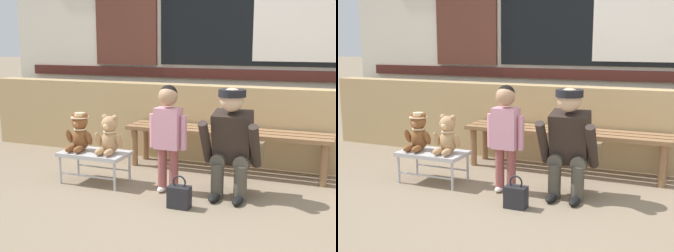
% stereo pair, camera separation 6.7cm
% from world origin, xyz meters
% --- Properties ---
extents(ground_plane, '(60.00, 60.00, 0.00)m').
position_xyz_m(ground_plane, '(0.00, 0.00, 0.00)').
color(ground_plane, '#84725B').
extents(brick_low_wall, '(6.64, 0.25, 0.85)m').
position_xyz_m(brick_low_wall, '(0.00, 1.43, 0.42)').
color(brick_low_wall, tan).
rests_on(brick_low_wall, ground).
extents(wooden_bench_long, '(2.10, 0.40, 0.44)m').
position_xyz_m(wooden_bench_long, '(-0.17, 1.06, 0.37)').
color(wooden_bench_long, '#8E6642').
rests_on(wooden_bench_long, ground).
extents(small_display_bench, '(0.64, 0.36, 0.30)m').
position_xyz_m(small_display_bench, '(-1.22, 0.24, 0.27)').
color(small_display_bench, '#BCBCC1').
rests_on(small_display_bench, ground).
extents(teddy_bear_with_hat, '(0.28, 0.27, 0.36)m').
position_xyz_m(teddy_bear_with_hat, '(-1.38, 0.24, 0.47)').
color(teddy_bear_with_hat, brown).
rests_on(teddy_bear_with_hat, small_display_bench).
extents(teddy_bear_plain, '(0.28, 0.26, 0.36)m').
position_xyz_m(teddy_bear_plain, '(-1.06, 0.24, 0.46)').
color(teddy_bear_plain, tan).
rests_on(teddy_bear_plain, small_display_bench).
extents(child_standing, '(0.35, 0.18, 0.96)m').
position_xyz_m(child_standing, '(-0.47, 0.24, 0.59)').
color(child_standing, '#994C4C').
rests_on(child_standing, ground).
extents(adult_crouching, '(0.50, 0.49, 0.95)m').
position_xyz_m(adult_crouching, '(0.08, 0.34, 0.48)').
color(adult_crouching, '#4C473D').
rests_on(adult_crouching, ground).
extents(handbag_on_ground, '(0.18, 0.11, 0.27)m').
position_xyz_m(handbag_on_ground, '(-0.25, -0.08, 0.10)').
color(handbag_on_ground, '#232328').
rests_on(handbag_on_ground, ground).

